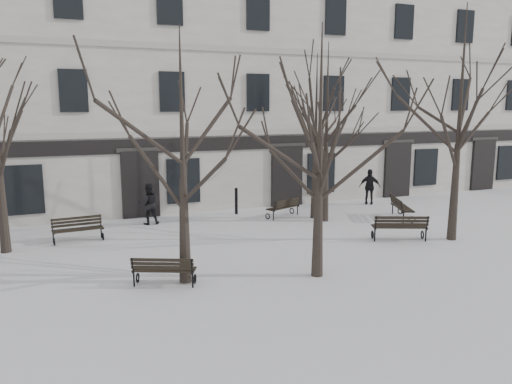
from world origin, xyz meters
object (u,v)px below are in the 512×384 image
tree_3 (461,95)px  bench_3 (78,228)px  tree_2 (320,122)px  bench_2 (400,226)px  bench_5 (401,207)px  tree_1 (182,126)px  bench_4 (284,207)px  bench_1 (164,269)px

tree_3 → bench_3: 14.31m
tree_2 → tree_3: size_ratio=0.85×
bench_2 → bench_3: bearing=1.5°
tree_2 → bench_3: (-6.17, 6.46, -3.89)m
bench_3 → bench_5: bearing=-10.3°
tree_1 → tree_3: (10.08, 0.74, 0.88)m
bench_2 → bench_4: bench_2 is taller
tree_3 → bench_5: (0.49, 3.54, -4.66)m
bench_1 → bench_2: bench_2 is taller
bench_1 → bench_5: (11.18, 4.36, 0.04)m
bench_4 → bench_2: bearing=90.9°
tree_2 → bench_1: (-4.23, 0.81, -3.90)m
tree_3 → bench_3: size_ratio=4.63×
tree_2 → bench_3: bearing=133.7°
bench_1 → bench_3: bench_3 is taller
bench_5 → bench_2: bearing=164.2°
tree_1 → bench_5: size_ratio=3.56×
tree_2 → bench_4: bearing=72.0°
bench_1 → bench_5: size_ratio=0.91×
bench_3 → bench_4: bearing=0.6°
bench_1 → bench_4: (6.58, 6.44, -0.00)m
tree_1 → bench_2: bearing=9.1°
tree_1 → bench_5: bearing=22.0°
tree_3 → bench_4: tree_3 is taller
tree_2 → bench_4: (2.35, 7.25, -3.90)m
tree_1 → bench_5: 12.01m
bench_3 → bench_2: bearing=-26.3°
bench_1 → bench_3: bearing=-46.1°
tree_2 → bench_2: tree_2 is taller
bench_3 → bench_1: bearing=-75.7°
bench_3 → bench_5: bench_5 is taller
bench_4 → bench_5: 5.04m
tree_2 → bench_4: tree_2 is taller
tree_1 → tree_2: 3.73m
tree_2 → bench_1: 5.81m
tree_1 → bench_4: 9.52m
tree_1 → tree_2: (3.62, -0.90, 0.08)m
bench_2 → bench_3: 11.57m
tree_1 → bench_3: (-2.55, 5.56, -3.81)m
tree_1 → tree_3: bearing=4.2°
bench_1 → tree_3: bearing=-150.7°
bench_2 → bench_4: (-2.23, 5.04, -0.07)m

